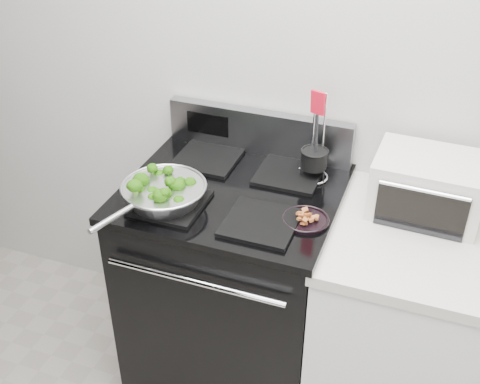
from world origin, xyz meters
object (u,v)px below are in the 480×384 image
at_px(utensil_holder, 314,163).
at_px(toaster_oven, 427,186).
at_px(bacon_plate, 306,217).
at_px(gas_range, 233,283).
at_px(skillet, 164,192).

distance_m(utensil_holder, toaster_oven, 0.42).
bearing_deg(toaster_oven, bacon_plate, -143.79).
relative_size(gas_range, bacon_plate, 7.01).
xyz_separation_m(gas_range, skillet, (-0.19, -0.18, 0.51)).
relative_size(skillet, bacon_plate, 2.91).
relative_size(gas_range, skillet, 2.41).
height_order(bacon_plate, toaster_oven, toaster_oven).
bearing_deg(gas_range, utensil_holder, 34.32).
bearing_deg(toaster_oven, utensil_holder, 177.52).
distance_m(gas_range, bacon_plate, 0.58).
xyz_separation_m(gas_range, utensil_holder, (0.26, 0.18, 0.53)).
height_order(bacon_plate, utensil_holder, utensil_holder).
bearing_deg(toaster_oven, gas_range, -165.90).
height_order(gas_range, utensil_holder, utensil_holder).
bearing_deg(skillet, utensil_holder, 56.53).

